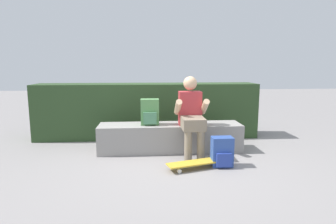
{
  "coord_description": "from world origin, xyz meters",
  "views": [
    {
      "loc": [
        -0.38,
        -3.96,
        1.34
      ],
      "look_at": [
        -0.04,
        0.31,
        0.64
      ],
      "focal_mm": 30.28,
      "sensor_mm": 36.0,
      "label": 1
    }
  ],
  "objects_px": {
    "person_skater": "(191,113)",
    "backpack_on_ground": "(222,152)",
    "backpack_on_bench": "(150,112)",
    "bench_main": "(170,137)",
    "skateboard_near_person": "(197,163)"
  },
  "relations": [
    {
      "from": "person_skater",
      "to": "backpack_on_ground",
      "type": "xyz_separation_m",
      "value": [
        0.34,
        -0.54,
        -0.44
      ]
    },
    {
      "from": "backpack_on_bench",
      "to": "backpack_on_ground",
      "type": "bearing_deg",
      "value": -38.31
    },
    {
      "from": "person_skater",
      "to": "backpack_on_bench",
      "type": "height_order",
      "value": "person_skater"
    },
    {
      "from": "backpack_on_bench",
      "to": "backpack_on_ground",
      "type": "distance_m",
      "value": 1.29
    },
    {
      "from": "person_skater",
      "to": "backpack_on_bench",
      "type": "relative_size",
      "value": 2.95
    },
    {
      "from": "backpack_on_bench",
      "to": "backpack_on_ground",
      "type": "relative_size",
      "value": 1.0
    },
    {
      "from": "person_skater",
      "to": "backpack_on_ground",
      "type": "distance_m",
      "value": 0.78
    },
    {
      "from": "backpack_on_bench",
      "to": "backpack_on_ground",
      "type": "height_order",
      "value": "backpack_on_bench"
    },
    {
      "from": "backpack_on_bench",
      "to": "bench_main",
      "type": "bearing_deg",
      "value": 1.69
    },
    {
      "from": "bench_main",
      "to": "backpack_on_ground",
      "type": "distance_m",
      "value": 0.99
    },
    {
      "from": "backpack_on_bench",
      "to": "person_skater",
      "type": "bearing_deg",
      "value": -18.68
    },
    {
      "from": "skateboard_near_person",
      "to": "bench_main",
      "type": "bearing_deg",
      "value": 108.72
    },
    {
      "from": "bench_main",
      "to": "backpack_on_ground",
      "type": "relative_size",
      "value": 5.59
    },
    {
      "from": "bench_main",
      "to": "backpack_on_ground",
      "type": "bearing_deg",
      "value": -50.27
    },
    {
      "from": "bench_main",
      "to": "person_skater",
      "type": "distance_m",
      "value": 0.56
    }
  ]
}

